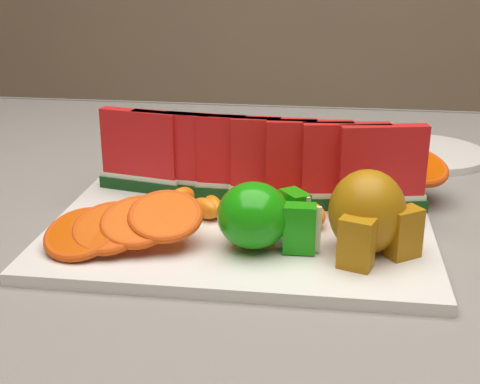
% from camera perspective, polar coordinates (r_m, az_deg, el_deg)
% --- Properties ---
extents(table, '(1.40, 0.90, 0.75)m').
position_cam_1_polar(table, '(0.84, -0.42, -7.55)').
color(table, '#53301D').
rests_on(table, ground).
extents(tablecloth, '(1.53, 1.03, 0.20)m').
position_cam_1_polar(tablecloth, '(0.81, -0.44, -3.67)').
color(tablecloth, gray).
rests_on(tablecloth, table).
extents(platter, '(0.40, 0.30, 0.01)m').
position_cam_1_polar(platter, '(0.72, 0.14, -3.02)').
color(platter, silver).
rests_on(platter, tablecloth).
extents(apple_cluster, '(0.11, 0.09, 0.07)m').
position_cam_1_polar(apple_cluster, '(0.65, 1.80, -2.08)').
color(apple_cluster, '#3B7E16').
rests_on(apple_cluster, platter).
extents(pear_cluster, '(0.09, 0.09, 0.08)m').
position_cam_1_polar(pear_cluster, '(0.65, 10.92, -1.92)').
color(pear_cluster, '#B17614').
rests_on(pear_cluster, platter).
extents(side_plate, '(0.20, 0.20, 0.01)m').
position_cam_1_polar(side_plate, '(1.01, 15.38, 3.20)').
color(side_plate, silver).
rests_on(side_plate, tablecloth).
extents(fork, '(0.05, 0.19, 0.00)m').
position_cam_1_polar(fork, '(1.06, -7.27, 4.49)').
color(fork, silver).
rests_on(fork, tablecloth).
extents(watermelon_row, '(0.39, 0.07, 0.10)m').
position_cam_1_polar(watermelon_row, '(0.76, 1.36, 2.59)').
color(watermelon_row, '#0C4013').
rests_on(watermelon_row, platter).
extents(orange_fan_front, '(0.16, 0.11, 0.05)m').
position_cam_1_polar(orange_fan_front, '(0.66, -9.90, -2.76)').
color(orange_fan_front, red).
rests_on(orange_fan_front, platter).
extents(orange_fan_back, '(0.39, 0.12, 0.05)m').
position_cam_1_polar(orange_fan_back, '(0.82, 4.45, 2.07)').
color(orange_fan_back, red).
rests_on(orange_fan_back, platter).
extents(tangerine_segments, '(0.24, 0.08, 0.02)m').
position_cam_1_polar(tangerine_segments, '(0.72, 2.58, -1.31)').
color(tangerine_segments, orange).
rests_on(tangerine_segments, platter).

